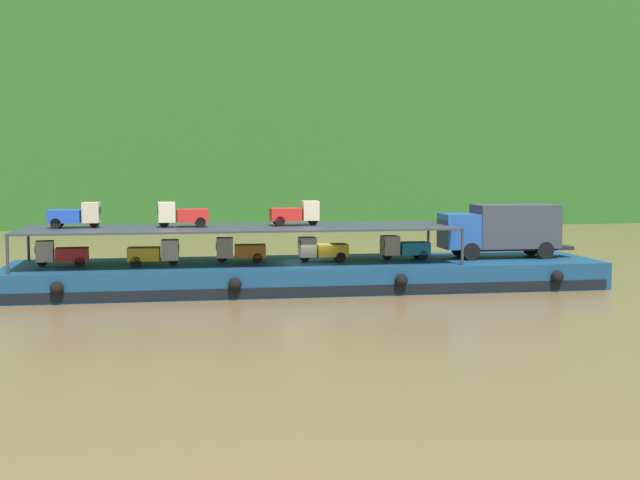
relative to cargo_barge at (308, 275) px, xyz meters
The scene contains 13 objects.
ground_plane 0.75m from the cargo_barge, 90.00° to the left, with size 400.00×400.00×0.00m, color brown.
hillside_far_bank 65.70m from the cargo_barge, 90.00° to the left, with size 120.44×36.42×36.34m.
cargo_barge is the anchor object (origin of this frame).
covered_lorry 11.70m from the cargo_barge, ahead, with size 7.87×2.34×3.10m.
cargo_rack 4.65m from the cargo_barge, behind, with size 23.64×6.44×2.00m.
mini_truck_lower_stern 13.44m from the cargo_barge, behind, with size 2.80×1.30×1.38m.
mini_truck_lower_aft 8.59m from the cargo_barge, behind, with size 2.79×1.28×1.38m.
mini_truck_lower_mid 4.07m from the cargo_barge, behind, with size 2.79×1.30×1.38m.
mini_truck_lower_fore 1.64m from the cargo_barge, ahead, with size 2.75×1.22×1.38m.
mini_truck_lower_bow 5.76m from the cargo_barge, ahead, with size 2.79×1.29×1.38m.
mini_truck_upper_stern 13.13m from the cargo_barge, behind, with size 2.78×1.27×1.38m.
mini_truck_upper_mid 7.77m from the cargo_barge, behind, with size 2.78×1.28×1.38m.
mini_truck_upper_fore 3.54m from the cargo_barge, 139.15° to the left, with size 2.75×1.22×1.38m.
Camera 1 is at (-7.41, -47.45, 6.97)m, focal length 48.38 mm.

